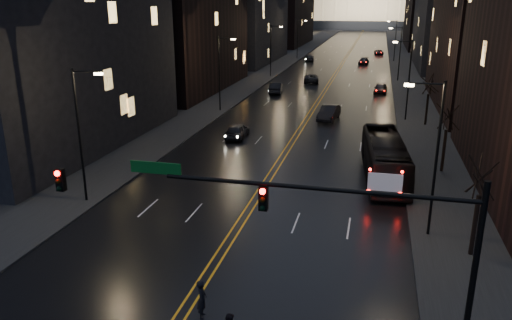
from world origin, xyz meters
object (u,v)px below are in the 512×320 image
Objects in this scene: oncoming_car_b at (276,88)px; receding_car_a at (329,113)px; pedestrian_a at (202,299)px; traffic_signal at (324,216)px; oncoming_car_a at (237,130)px; bus at (384,158)px.

receding_car_a reaches higher than oncoming_car_b.
receding_car_a is 2.89× the size of pedestrian_a.
oncoming_car_a is (-11.48, 28.37, -4.35)m from traffic_signal.
oncoming_car_a is (-14.07, 8.74, -0.86)m from bus.
traffic_signal is 9.88× the size of pedestrian_a.
oncoming_car_a is at bearing 0.22° from pedestrian_a.
receding_car_a is (-3.41, 38.40, -4.27)m from traffic_signal.
pedestrian_a is at bearing -175.76° from traffic_signal.
traffic_signal is 30.91m from oncoming_car_a.
receding_car_a is at bearing -14.84° from pedestrian_a.
bus is 21.41m from pedestrian_a.
bus is at bearing 146.28° from oncoming_car_a.
traffic_signal reaches higher than bus.
bus is 2.36× the size of oncoming_car_b.
traffic_signal reaches higher than receding_car_a.
oncoming_car_b is at bearing -89.15° from oncoming_car_a.
receding_car_a reaches higher than oncoming_car_a.
traffic_signal is at bearing -78.03° from receding_car_a.
bus reaches higher than oncoming_car_b.
traffic_signal is 3.42× the size of receding_car_a.
bus reaches higher than receding_car_a.
traffic_signal reaches higher than oncoming_car_b.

